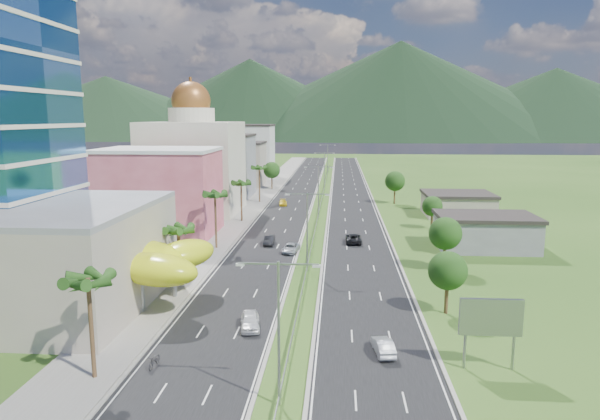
# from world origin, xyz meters

# --- Properties ---
(ground) EXTENTS (500.00, 500.00, 0.00)m
(ground) POSITION_xyz_m (0.00, 0.00, 0.00)
(ground) COLOR #2D5119
(ground) RESTS_ON ground
(road_left) EXTENTS (11.00, 260.00, 0.04)m
(road_left) POSITION_xyz_m (-7.50, 90.00, 0.02)
(road_left) COLOR black
(road_left) RESTS_ON ground
(road_right) EXTENTS (11.00, 260.00, 0.04)m
(road_right) POSITION_xyz_m (7.50, 90.00, 0.02)
(road_right) COLOR black
(road_right) RESTS_ON ground
(sidewalk_left) EXTENTS (7.00, 260.00, 0.12)m
(sidewalk_left) POSITION_xyz_m (-17.00, 90.00, 0.06)
(sidewalk_left) COLOR gray
(sidewalk_left) RESTS_ON ground
(median_guardrail) EXTENTS (0.10, 216.06, 0.76)m
(median_guardrail) POSITION_xyz_m (0.00, 71.99, 0.62)
(median_guardrail) COLOR gray
(median_guardrail) RESTS_ON ground
(streetlight_median_a) EXTENTS (6.04, 0.25, 11.00)m
(streetlight_median_a) POSITION_xyz_m (0.00, -25.00, 6.75)
(streetlight_median_a) COLOR gray
(streetlight_median_a) RESTS_ON ground
(streetlight_median_b) EXTENTS (6.04, 0.25, 11.00)m
(streetlight_median_b) POSITION_xyz_m (0.00, 10.00, 6.75)
(streetlight_median_b) COLOR gray
(streetlight_median_b) RESTS_ON ground
(streetlight_median_c) EXTENTS (6.04, 0.25, 11.00)m
(streetlight_median_c) POSITION_xyz_m (0.00, 50.00, 6.75)
(streetlight_median_c) COLOR gray
(streetlight_median_c) RESTS_ON ground
(streetlight_median_d) EXTENTS (6.04, 0.25, 11.00)m
(streetlight_median_d) POSITION_xyz_m (0.00, 95.00, 6.75)
(streetlight_median_d) COLOR gray
(streetlight_median_d) RESTS_ON ground
(streetlight_median_e) EXTENTS (6.04, 0.25, 11.00)m
(streetlight_median_e) POSITION_xyz_m (0.00, 140.00, 6.75)
(streetlight_median_e) COLOR gray
(streetlight_median_e) RESTS_ON ground
(mall_podium) EXTENTS (30.00, 24.00, 11.00)m
(mall_podium) POSITION_xyz_m (-32.00, -6.00, 5.50)
(mall_podium) COLOR gray
(mall_podium) RESTS_ON ground
(lime_canopy) EXTENTS (18.00, 15.00, 7.40)m
(lime_canopy) POSITION_xyz_m (-20.00, -4.00, 4.99)
(lime_canopy) COLOR #CEDB15
(lime_canopy) RESTS_ON ground
(pink_shophouse) EXTENTS (20.00, 15.00, 15.00)m
(pink_shophouse) POSITION_xyz_m (-28.00, 32.00, 7.50)
(pink_shophouse) COLOR #BC4D58
(pink_shophouse) RESTS_ON ground
(domed_building) EXTENTS (20.00, 20.00, 28.70)m
(domed_building) POSITION_xyz_m (-28.00, 55.00, 11.35)
(domed_building) COLOR beige
(domed_building) RESTS_ON ground
(midrise_grey) EXTENTS (16.00, 15.00, 16.00)m
(midrise_grey) POSITION_xyz_m (-27.00, 80.00, 8.00)
(midrise_grey) COLOR slate
(midrise_grey) RESTS_ON ground
(midrise_beige) EXTENTS (16.00, 15.00, 13.00)m
(midrise_beige) POSITION_xyz_m (-27.00, 102.00, 6.50)
(midrise_beige) COLOR gray
(midrise_beige) RESTS_ON ground
(midrise_white) EXTENTS (16.00, 15.00, 18.00)m
(midrise_white) POSITION_xyz_m (-27.00, 125.00, 9.00)
(midrise_white) COLOR silver
(midrise_white) RESTS_ON ground
(billboard) EXTENTS (5.20, 0.35, 6.20)m
(billboard) POSITION_xyz_m (17.00, -18.00, 4.42)
(billboard) COLOR gray
(billboard) RESTS_ON ground
(shed_near) EXTENTS (15.00, 10.00, 5.00)m
(shed_near) POSITION_xyz_m (28.00, 25.00, 2.50)
(shed_near) COLOR slate
(shed_near) RESTS_ON ground
(shed_far) EXTENTS (14.00, 12.00, 4.40)m
(shed_far) POSITION_xyz_m (30.00, 55.00, 2.20)
(shed_far) COLOR gray
(shed_far) RESTS_ON ground
(palm_tree_a) EXTENTS (3.60, 3.60, 9.10)m
(palm_tree_a) POSITION_xyz_m (-15.50, -22.00, 8.02)
(palm_tree_a) COLOR #47301C
(palm_tree_a) RESTS_ON ground
(palm_tree_b) EXTENTS (3.60, 3.60, 8.10)m
(palm_tree_b) POSITION_xyz_m (-15.50, 2.00, 7.06)
(palm_tree_b) COLOR #47301C
(palm_tree_b) RESTS_ON ground
(palm_tree_c) EXTENTS (3.60, 3.60, 9.60)m
(palm_tree_c) POSITION_xyz_m (-15.50, 22.00, 8.50)
(palm_tree_c) COLOR #47301C
(palm_tree_c) RESTS_ON ground
(palm_tree_d) EXTENTS (3.60, 3.60, 8.60)m
(palm_tree_d) POSITION_xyz_m (-15.50, 45.00, 7.54)
(palm_tree_d) COLOR #47301C
(palm_tree_d) RESTS_ON ground
(palm_tree_e) EXTENTS (3.60, 3.60, 9.40)m
(palm_tree_e) POSITION_xyz_m (-15.50, 70.00, 8.31)
(palm_tree_e) COLOR #47301C
(palm_tree_e) RESTS_ON ground
(leafy_tree_lfar) EXTENTS (4.90, 4.90, 8.05)m
(leafy_tree_lfar) POSITION_xyz_m (-15.50, 95.00, 5.58)
(leafy_tree_lfar) COLOR #47301C
(leafy_tree_lfar) RESTS_ON ground
(leafy_tree_ra) EXTENTS (4.20, 4.20, 6.90)m
(leafy_tree_ra) POSITION_xyz_m (16.00, -5.00, 4.78)
(leafy_tree_ra) COLOR #47301C
(leafy_tree_ra) RESTS_ON ground
(leafy_tree_rb) EXTENTS (4.55, 4.55, 7.47)m
(leafy_tree_rb) POSITION_xyz_m (19.00, 12.00, 5.18)
(leafy_tree_rb) COLOR #47301C
(leafy_tree_rb) RESTS_ON ground
(leafy_tree_rc) EXTENTS (3.85, 3.85, 6.33)m
(leafy_tree_rc) POSITION_xyz_m (22.00, 40.00, 4.37)
(leafy_tree_rc) COLOR #47301C
(leafy_tree_rc) RESTS_ON ground
(leafy_tree_rd) EXTENTS (4.90, 4.90, 8.05)m
(leafy_tree_rd) POSITION_xyz_m (18.00, 70.00, 5.58)
(leafy_tree_rd) COLOR #47301C
(leafy_tree_rd) RESTS_ON ground
(mountain_ridge) EXTENTS (860.00, 140.00, 90.00)m
(mountain_ridge) POSITION_xyz_m (60.00, 450.00, 0.00)
(mountain_ridge) COLOR black
(mountain_ridge) RESTS_ON ground
(car_white_near_left) EXTENTS (2.62, 4.87, 1.57)m
(car_white_near_left) POSITION_xyz_m (-4.52, -10.79, 0.83)
(car_white_near_left) COLOR white
(car_white_near_left) RESTS_ON road_left
(car_dark_left) EXTENTS (1.62, 4.46, 1.46)m
(car_dark_left) POSITION_xyz_m (-7.23, 25.03, 0.77)
(car_dark_left) COLOR black
(car_dark_left) RESTS_ON road_left
(car_silver_mid_left) EXTENTS (2.87, 5.10, 1.35)m
(car_silver_mid_left) POSITION_xyz_m (-3.20, 20.14, 0.71)
(car_silver_mid_left) COLOR #A7AAAE
(car_silver_mid_left) RESTS_ON road_left
(car_yellow_far_left) EXTENTS (2.39, 4.77, 1.33)m
(car_yellow_far_left) POSITION_xyz_m (-9.11, 65.22, 0.71)
(car_yellow_far_left) COLOR gold
(car_yellow_far_left) RESTS_ON road_left
(car_silver_right) EXTENTS (2.07, 4.42, 1.40)m
(car_silver_right) POSITION_xyz_m (8.38, -15.70, 0.74)
(car_silver_right) COLOR #B9BBC1
(car_silver_right) RESTS_ON road_right
(car_dark_far_right) EXTENTS (2.60, 5.54, 1.53)m
(car_dark_far_right) POSITION_xyz_m (6.83, 27.35, 0.81)
(car_dark_far_right) COLOR black
(car_dark_far_right) RESTS_ON road_right
(motorcycle) EXTENTS (0.80, 2.21, 1.39)m
(motorcycle) POSITION_xyz_m (-11.29, -19.71, 0.73)
(motorcycle) COLOR black
(motorcycle) RESTS_ON road_left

